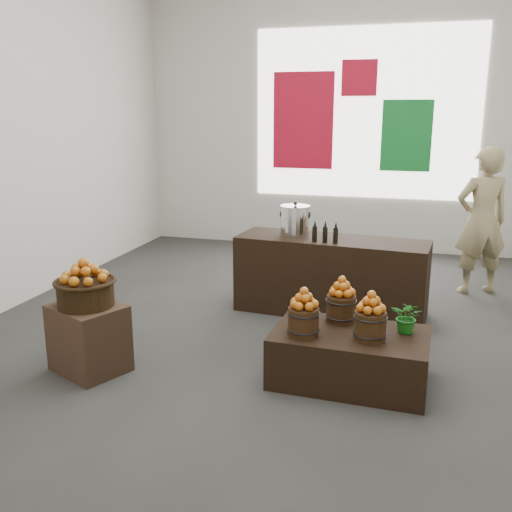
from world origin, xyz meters
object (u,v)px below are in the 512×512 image
(wicker_basket, at_px, (86,294))
(crate, at_px, (89,338))
(shopper, at_px, (482,221))
(display_table, at_px, (350,357))
(counter, at_px, (331,276))
(stock_pot_left, at_px, (295,222))

(wicker_basket, bearing_deg, crate, 0.00)
(wicker_basket, height_order, shopper, shopper)
(display_table, distance_m, counter, 1.58)
(stock_pot_left, bearing_deg, wicker_basket, -123.48)
(wicker_basket, bearing_deg, shopper, 43.48)
(counter, bearing_deg, stock_pot_left, -180.00)
(stock_pot_left, xyz_separation_m, shopper, (1.92, 1.10, -0.10))
(crate, bearing_deg, display_table, 10.18)
(wicker_basket, distance_m, counter, 2.53)
(wicker_basket, distance_m, display_table, 2.13)
(crate, distance_m, display_table, 2.08)
(counter, height_order, shopper, shopper)
(shopper, bearing_deg, crate, 21.56)
(crate, bearing_deg, stock_pot_left, 56.52)
(crate, height_order, shopper, shopper)
(stock_pot_left, relative_size, shopper, 0.18)
(crate, bearing_deg, counter, 48.59)
(stock_pot_left, distance_m, shopper, 2.21)
(wicker_basket, distance_m, stock_pot_left, 2.33)
(display_table, relative_size, shopper, 0.70)
(crate, distance_m, wicker_basket, 0.38)
(counter, distance_m, stock_pot_left, 0.67)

